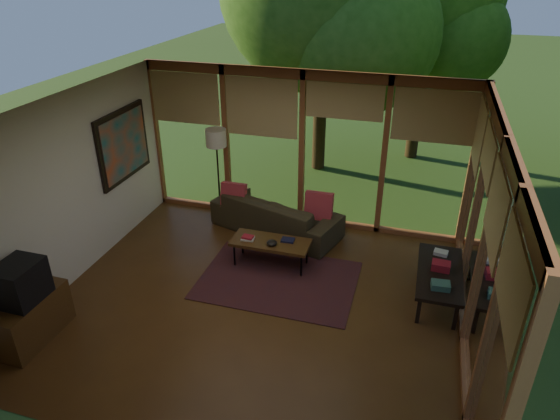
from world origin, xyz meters
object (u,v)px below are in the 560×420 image
(floor_lamp, at_px, (216,143))
(coffee_table, at_px, (271,243))
(side_console, at_px, (440,274))
(sofa, at_px, (276,214))
(television, at_px, (20,282))
(media_cabinet, at_px, (29,318))

(floor_lamp, xyz_separation_m, coffee_table, (1.38, -1.31, -1.01))
(floor_lamp, xyz_separation_m, side_console, (3.86, -1.47, -1.00))
(sofa, height_order, floor_lamp, floor_lamp)
(television, height_order, coffee_table, television)
(media_cabinet, height_order, coffee_table, media_cabinet)
(television, relative_size, floor_lamp, 0.33)
(coffee_table, bearing_deg, media_cabinet, -134.66)
(media_cabinet, distance_m, floor_lamp, 4.01)
(media_cabinet, xyz_separation_m, television, (0.02, 0.00, 0.55))
(media_cabinet, bearing_deg, coffee_table, 45.34)
(media_cabinet, height_order, television, television)
(media_cabinet, distance_m, side_console, 5.37)
(coffee_table, bearing_deg, side_console, -3.62)
(sofa, xyz_separation_m, floor_lamp, (-1.16, 0.27, 1.08))
(floor_lamp, bearing_deg, media_cabinet, -105.11)
(media_cabinet, bearing_deg, television, 0.00)
(sofa, distance_m, television, 4.10)
(sofa, xyz_separation_m, media_cabinet, (-2.16, -3.45, -0.03))
(television, xyz_separation_m, coffee_table, (2.37, 2.42, -0.46))
(television, distance_m, floor_lamp, 3.89)
(sofa, height_order, side_console, sofa)
(media_cabinet, height_order, side_console, media_cabinet)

